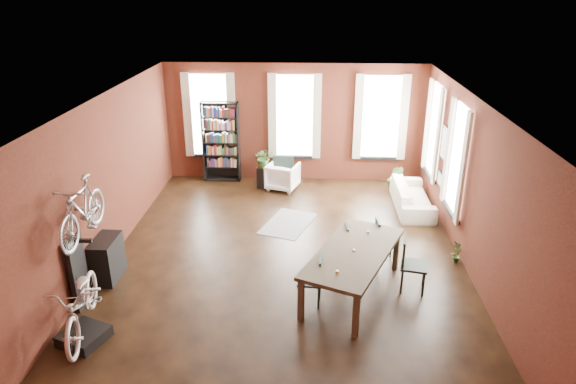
# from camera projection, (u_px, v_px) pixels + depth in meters

# --- Properties ---
(room) EXTENTS (9.00, 9.04, 3.22)m
(room) POSITION_uv_depth(u_px,v_px,m) (300.00, 147.00, 10.10)
(room) COLOR black
(room) RESTS_ON ground
(dining_table) EXTENTS (2.01, 2.70, 0.84)m
(dining_table) POSITION_uv_depth(u_px,v_px,m) (353.00, 272.00, 9.04)
(dining_table) COLOR #493D2C
(dining_table) RESTS_ON ground
(dining_chair_a) EXTENTS (0.44, 0.44, 0.89)m
(dining_chair_a) POSITION_uv_depth(u_px,v_px,m) (310.00, 280.00, 8.74)
(dining_chair_a) COLOR #183335
(dining_chair_a) RESTS_ON ground
(dining_chair_b) EXTENTS (0.43, 0.43, 0.86)m
(dining_chair_b) POSITION_uv_depth(u_px,v_px,m) (337.00, 246.00, 9.90)
(dining_chair_b) COLOR black
(dining_chair_b) RESTS_ON ground
(dining_chair_c) EXTENTS (0.55, 0.55, 1.00)m
(dining_chair_c) POSITION_uv_depth(u_px,v_px,m) (414.00, 265.00, 9.10)
(dining_chair_c) COLOR black
(dining_chair_c) RESTS_ON ground
(dining_chair_d) EXTENTS (0.44, 0.44, 0.89)m
(dining_chair_d) POSITION_uv_depth(u_px,v_px,m) (385.00, 241.00, 10.06)
(dining_chair_d) COLOR #173232
(dining_chair_d) RESTS_ON ground
(bookshelf) EXTENTS (1.00, 0.32, 2.20)m
(bookshelf) POSITION_uv_depth(u_px,v_px,m) (221.00, 142.00, 13.99)
(bookshelf) COLOR black
(bookshelf) RESTS_ON ground
(white_armchair) EXTENTS (0.94, 0.91, 0.78)m
(white_armchair) POSITION_uv_depth(u_px,v_px,m) (283.00, 175.00, 13.64)
(white_armchair) COLOR white
(white_armchair) RESTS_ON ground
(cream_sofa) EXTENTS (0.61, 2.08, 0.81)m
(cream_sofa) POSITION_uv_depth(u_px,v_px,m) (413.00, 192.00, 12.46)
(cream_sofa) COLOR beige
(cream_sofa) RESTS_ON ground
(striped_rug) EXTENTS (1.36, 1.70, 0.01)m
(striped_rug) POSITION_uv_depth(u_px,v_px,m) (288.00, 223.00, 11.79)
(striped_rug) COLOR black
(striped_rug) RESTS_ON ground
(bike_trainer) EXTENTS (0.80, 0.80, 0.18)m
(bike_trainer) POSITION_uv_depth(u_px,v_px,m) (84.00, 336.00, 7.93)
(bike_trainer) COLOR black
(bike_trainer) RESTS_ON ground
(bike_wall_rack) EXTENTS (0.16, 0.60, 1.30)m
(bike_wall_rack) POSITION_uv_depth(u_px,v_px,m) (78.00, 272.00, 8.60)
(bike_wall_rack) COLOR black
(bike_wall_rack) RESTS_ON ground
(console_table) EXTENTS (0.40, 0.80, 0.80)m
(console_table) POSITION_uv_depth(u_px,v_px,m) (107.00, 258.00, 9.52)
(console_table) COLOR black
(console_table) RESTS_ON ground
(plant_stand) EXTENTS (0.35, 0.35, 0.57)m
(plant_stand) POSITION_uv_depth(u_px,v_px,m) (263.00, 177.00, 13.76)
(plant_stand) COLOR black
(plant_stand) RESTS_ON ground
(plant_by_sofa) EXTENTS (0.61, 0.81, 0.32)m
(plant_by_sofa) POSITION_uv_depth(u_px,v_px,m) (394.00, 185.00, 13.56)
(plant_by_sofa) COLOR #335823
(plant_by_sofa) RESTS_ON ground
(plant_small) EXTENTS (0.48, 0.49, 0.16)m
(plant_small) POSITION_uv_depth(u_px,v_px,m) (456.00, 259.00, 10.15)
(plant_small) COLOR #2E5120
(plant_small) RESTS_ON ground
(bicycle_floor) EXTENTS (0.84, 1.10, 1.89)m
(bicycle_floor) POSITION_uv_depth(u_px,v_px,m) (77.00, 277.00, 7.56)
(bicycle_floor) COLOR beige
(bicycle_floor) RESTS_ON bike_trainer
(bicycle_hung) EXTENTS (0.47, 1.00, 1.66)m
(bicycle_hung) POSITION_uv_depth(u_px,v_px,m) (79.00, 191.00, 8.02)
(bicycle_hung) COLOR #A5A8AD
(bicycle_hung) RESTS_ON bike_wall_rack
(plant_on_stand) EXTENTS (0.63, 0.66, 0.42)m
(plant_on_stand) POSITION_uv_depth(u_px,v_px,m) (264.00, 160.00, 13.58)
(plant_on_stand) COLOR #2E5A24
(plant_on_stand) RESTS_ON plant_stand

